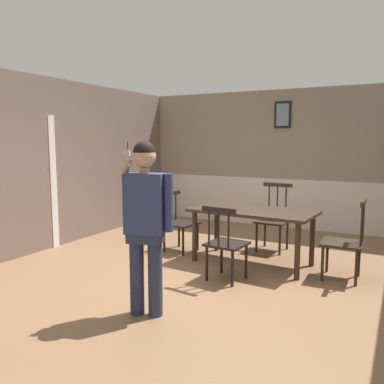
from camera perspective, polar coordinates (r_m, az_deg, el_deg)
The scene contains 9 objects.
ground_plane at distance 5.09m, azimuth 1.87°, elevation -12.26°, with size 7.65×7.65×0.00m, color #846042.
room_back_partition at distance 8.08m, azimuth 12.86°, elevation 4.22°, with size 5.74×0.17×2.68m.
room_left_partition at distance 6.59m, azimuth -21.13°, elevation 3.66°, with size 0.13×6.95×2.68m.
dining_table at distance 5.59m, azimuth 8.63°, elevation -3.46°, with size 1.74×0.97×0.76m.
chair_near_window at distance 4.92m, azimuth 4.77°, elevation -7.30°, with size 0.49×0.49×0.93m.
chair_by_doorway at distance 6.37m, azimuth 11.52°, elevation -3.79°, with size 0.48×0.48×1.04m.
chair_at_table_head at distance 5.28m, azimuth 21.03°, elevation -6.55°, with size 0.49×0.49×1.01m.
chair_opposite_corner at distance 6.22m, azimuth -1.87°, elevation -4.29°, with size 0.52×0.52×0.91m.
person_figure at distance 3.87m, azimuth -6.60°, elevation -3.58°, with size 0.51×0.30×1.71m.
Camera 1 is at (2.10, -4.31, 1.71)m, focal length 37.43 mm.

